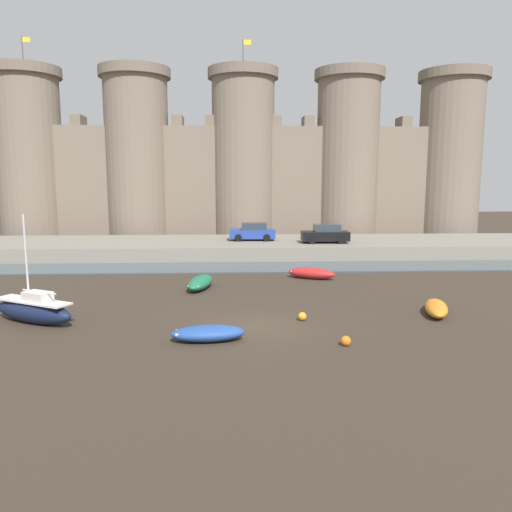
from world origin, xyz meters
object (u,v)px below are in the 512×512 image
(mooring_buoy_off_centre, at_px, (302,316))
(mooring_buoy_near_channel, at_px, (346,341))
(rowboat_foreground_left, at_px, (311,273))
(car_quay_centre_west, at_px, (253,232))
(rowboat_midflat_right, at_px, (200,282))
(sailboat_near_channel_right, at_px, (34,310))
(rowboat_near_channel_left, at_px, (208,333))
(rowboat_midflat_centre, at_px, (436,308))
(car_quay_centre_east, at_px, (326,234))

(mooring_buoy_off_centre, height_order, mooring_buoy_near_channel, mooring_buoy_near_channel)
(rowboat_foreground_left, relative_size, car_quay_centre_west, 0.83)
(rowboat_midflat_right, bearing_deg, sailboat_near_channel_right, -136.09)
(rowboat_near_channel_left, bearing_deg, rowboat_midflat_centre, 17.95)
(mooring_buoy_near_channel, distance_m, car_quay_centre_west, 25.77)
(mooring_buoy_near_channel, bearing_deg, rowboat_near_channel_left, 171.52)
(rowboat_midflat_centre, distance_m, rowboat_foreground_left, 10.55)
(rowboat_midflat_right, bearing_deg, rowboat_near_channel_left, -84.43)
(rowboat_near_channel_left, height_order, mooring_buoy_off_centre, rowboat_near_channel_left)
(mooring_buoy_off_centre, relative_size, car_quay_centre_east, 0.10)
(rowboat_near_channel_left, height_order, rowboat_midflat_right, rowboat_midflat_right)
(rowboat_foreground_left, distance_m, car_quay_centre_west, 12.34)
(rowboat_near_channel_left, distance_m, rowboat_midflat_right, 10.25)
(mooring_buoy_off_centre, xyz_separation_m, car_quay_centre_west, (-1.57, 21.80, 1.81))
(sailboat_near_channel_right, bearing_deg, rowboat_foreground_left, 33.87)
(car_quay_centre_west, bearing_deg, sailboat_near_channel_right, -117.40)
(rowboat_midflat_right, bearing_deg, car_quay_centre_west, 75.27)
(rowboat_midflat_centre, bearing_deg, car_quay_centre_east, 96.49)
(sailboat_near_channel_right, relative_size, car_quay_centre_west, 1.25)
(rowboat_near_channel_left, bearing_deg, mooring_buoy_near_channel, -8.48)
(sailboat_near_channel_right, xyz_separation_m, mooring_buoy_near_channel, (14.06, -3.93, -0.43))
(rowboat_near_channel_left, relative_size, rowboat_midflat_right, 0.84)
(mooring_buoy_near_channel, distance_m, car_quay_centre_east, 23.83)
(rowboat_near_channel_left, relative_size, rowboat_foreground_left, 0.93)
(rowboat_foreground_left, relative_size, mooring_buoy_near_channel, 8.20)
(rowboat_midflat_centre, distance_m, rowboat_midflat_right, 13.90)
(mooring_buoy_near_channel, xyz_separation_m, car_quay_centre_east, (3.43, 23.51, 1.81))
(rowboat_foreground_left, height_order, mooring_buoy_near_channel, rowboat_foreground_left)
(rowboat_midflat_right, height_order, mooring_buoy_off_centre, rowboat_midflat_right)
(rowboat_midflat_centre, relative_size, sailboat_near_channel_right, 0.63)
(rowboat_near_channel_left, bearing_deg, rowboat_midflat_right, 95.57)
(rowboat_near_channel_left, xyz_separation_m, rowboat_midflat_centre, (11.26, 3.65, 0.00))
(car_quay_centre_west, bearing_deg, rowboat_midflat_right, -104.73)
(mooring_buoy_off_centre, bearing_deg, mooring_buoy_near_channel, -71.14)
(rowboat_foreground_left, bearing_deg, car_quay_centre_west, 106.99)
(rowboat_foreground_left, distance_m, mooring_buoy_near_channel, 13.87)
(mooring_buoy_near_channel, bearing_deg, rowboat_midflat_right, 121.10)
(sailboat_near_channel_right, bearing_deg, car_quay_centre_west, 62.60)
(mooring_buoy_near_channel, height_order, car_quay_centre_west, car_quay_centre_west)
(rowboat_midflat_centre, distance_m, mooring_buoy_near_channel, 7.18)
(sailboat_near_channel_right, relative_size, car_quay_centre_east, 1.25)
(mooring_buoy_off_centre, xyz_separation_m, car_quay_centre_east, (4.71, 19.76, 1.81))
(rowboat_near_channel_left, bearing_deg, car_quay_centre_west, 83.49)
(rowboat_midflat_centre, height_order, mooring_buoy_near_channel, rowboat_midflat_centre)
(rowboat_foreground_left, relative_size, mooring_buoy_off_centre, 8.40)
(sailboat_near_channel_right, height_order, car_quay_centre_east, sailboat_near_channel_right)
(rowboat_midflat_centre, height_order, sailboat_near_channel_right, sailboat_near_channel_right)
(mooring_buoy_near_channel, xyz_separation_m, car_quay_centre_west, (-2.85, 25.55, 1.81))
(rowboat_foreground_left, bearing_deg, mooring_buoy_off_centre, -101.21)
(rowboat_foreground_left, bearing_deg, rowboat_midflat_centre, -62.50)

